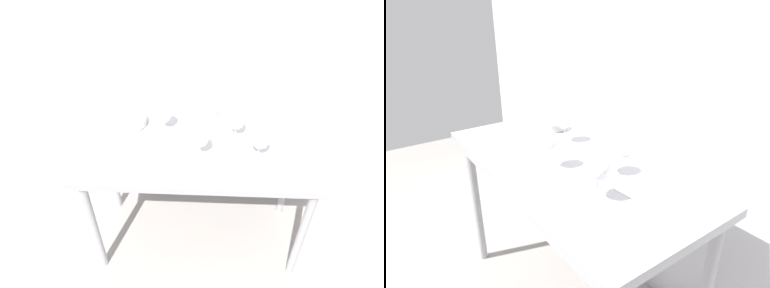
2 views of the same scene
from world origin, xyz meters
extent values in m
plane|color=gray|center=(0.00, 0.00, 0.00)|extent=(6.00, 6.00, 0.00)
cube|color=#B5B5BA|center=(0.00, 0.49, 1.30)|extent=(3.80, 0.04, 2.60)
cube|color=#9C9CA1|center=(0.00, 0.00, 0.88)|extent=(1.40, 0.64, 0.04)
cube|color=#9C9CA1|center=(0.00, -0.33, 0.88)|extent=(1.40, 0.01, 0.05)
cylinder|color=#9C9CA1|center=(-0.64, -0.26, 0.43)|extent=(0.05, 0.05, 0.86)
cylinder|color=#9C9CA1|center=(0.64, -0.26, 0.43)|extent=(0.05, 0.05, 0.86)
cylinder|color=#9C9CA1|center=(-0.64, 0.26, 0.43)|extent=(0.05, 0.05, 0.86)
cylinder|color=#9C9CA1|center=(0.64, 0.26, 0.43)|extent=(0.05, 0.05, 0.86)
cylinder|color=white|center=(0.21, 0.09, 0.90)|extent=(0.07, 0.07, 0.00)
cylinder|color=white|center=(0.21, 0.09, 0.94)|extent=(0.01, 0.01, 0.07)
sphere|color=white|center=(0.21, 0.09, 1.02)|extent=(0.09, 0.09, 0.09)
cylinder|color=maroon|center=(0.21, 0.09, 1.00)|extent=(0.06, 0.06, 0.03)
cylinder|color=white|center=(-0.21, 0.13, 0.90)|extent=(0.07, 0.07, 0.00)
cylinder|color=white|center=(-0.21, 0.13, 0.94)|extent=(0.01, 0.01, 0.08)
sphere|color=white|center=(-0.21, 0.13, 1.02)|extent=(0.09, 0.09, 0.09)
cylinder|color=maroon|center=(-0.21, 0.13, 1.00)|extent=(0.06, 0.06, 0.02)
cylinder|color=white|center=(0.01, -0.09, 0.90)|extent=(0.06, 0.06, 0.00)
cylinder|color=white|center=(0.01, -0.09, 0.94)|extent=(0.01, 0.01, 0.08)
sphere|color=white|center=(0.01, -0.09, 1.02)|extent=(0.09, 0.09, 0.09)
cylinder|color=maroon|center=(0.01, -0.09, 1.01)|extent=(0.06, 0.06, 0.02)
cylinder|color=white|center=(0.33, -0.08, 0.90)|extent=(0.07, 0.07, 0.00)
cylinder|color=white|center=(0.33, -0.08, 0.95)|extent=(0.01, 0.01, 0.08)
sphere|color=white|center=(0.33, -0.08, 1.03)|extent=(0.10, 0.10, 0.10)
cylinder|color=maroon|center=(0.33, -0.08, 1.01)|extent=(0.07, 0.07, 0.03)
cube|color=white|center=(-0.32, -0.09, 0.90)|extent=(0.31, 0.33, 0.00)
cube|color=white|center=(0.38, 0.14, 0.90)|extent=(0.19, 0.26, 0.00)
cylinder|color=#DBCC66|center=(-0.40, 0.18, 0.90)|extent=(0.14, 0.14, 0.01)
cylinder|color=#B7B7BC|center=(-0.40, 0.18, 0.93)|extent=(0.14, 0.14, 0.04)
torus|color=#B7B7BC|center=(-0.40, 0.18, 0.95)|extent=(0.15, 0.15, 0.01)
cone|color=beige|center=(0.10, 0.21, 0.94)|extent=(0.10, 0.10, 0.08)
cylinder|color=#C17F4C|center=(0.10, 0.21, 0.98)|extent=(0.02, 0.02, 0.01)
cone|color=beige|center=(0.10, 0.21, 1.01)|extent=(0.02, 0.02, 0.04)
camera|label=1|loc=(0.03, -1.57, 2.32)|focal=34.03mm
camera|label=2|loc=(1.15, -0.75, 1.57)|focal=30.63mm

